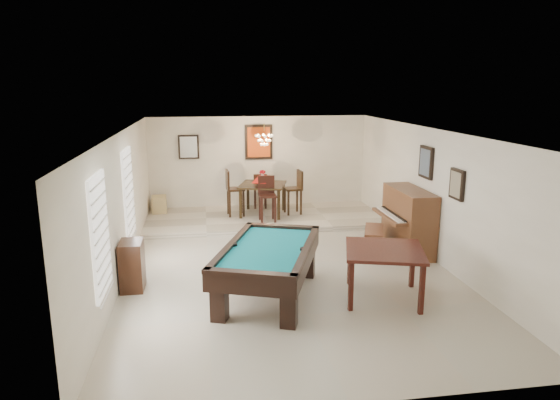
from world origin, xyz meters
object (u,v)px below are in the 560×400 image
object	(u,v)px
upright_piano	(401,221)
dining_chair_west	(236,193)
piano_bench	(374,241)
dining_chair_east	(293,192)
corner_bench	(159,204)
dining_chair_south	(267,199)
flower_vase	(262,174)
square_table	(383,274)
pool_table	(268,272)
dining_table	(263,197)
chandelier	(264,136)
apothecary_chest	(132,265)
dining_chair_north	(260,190)

from	to	relation	value
upright_piano	dining_chair_west	xyz separation A→B (m)	(-3.26, 3.06, 0.05)
piano_bench	dining_chair_east	size ratio (longest dim) A/B	0.83
corner_bench	upright_piano	bearing A→B (deg)	-35.02
piano_bench	dining_chair_south	size ratio (longest dim) A/B	0.85
dining_chair_west	flower_vase	bearing A→B (deg)	-94.44
square_table	dining_chair_west	bearing A→B (deg)	111.39
pool_table	piano_bench	xyz separation A→B (m)	(2.45, 1.83, -0.16)
piano_bench	dining_table	xyz separation A→B (m)	(-1.96, 3.08, 0.32)
dining_table	chandelier	world-z (taller)	chandelier
dining_chair_south	corner_bench	xyz separation A→B (m)	(-2.73, 1.33, -0.34)
pool_table	corner_bench	bearing A→B (deg)	131.62
square_table	pool_table	bearing A→B (deg)	168.87
pool_table	flower_vase	size ratio (longest dim) A/B	9.71
dining_chair_west	dining_chair_east	size ratio (longest dim) A/B	1.05
dining_table	dining_chair_west	distance (m)	0.72
pool_table	dining_chair_east	bearing A→B (deg)	95.10
flower_vase	corner_bench	distance (m)	2.89
piano_bench	dining_chair_west	world-z (taller)	dining_chair_west
apothecary_chest	corner_bench	xyz separation A→B (m)	(0.06, 4.88, -0.09)
apothecary_chest	flower_vase	distance (m)	5.13
dining_table	flower_vase	size ratio (longest dim) A/B	4.32
dining_table	dining_chair_south	distance (m)	0.71
flower_vase	chandelier	bearing A→B (deg)	-84.41
flower_vase	chandelier	world-z (taller)	chandelier
dining_chair_west	chandelier	world-z (taller)	chandelier
dining_chair_south	dining_chair_east	world-z (taller)	dining_chair_east
dining_table	corner_bench	world-z (taller)	dining_table
dining_chair_east	chandelier	world-z (taller)	chandelier
apothecary_chest	dining_chair_east	bearing A→B (deg)	49.87
flower_vase	dining_chair_south	bearing A→B (deg)	-87.06
dining_table	dining_chair_north	size ratio (longest dim) A/B	1.16
flower_vase	dining_chair_north	world-z (taller)	flower_vase
square_table	dining_chair_north	size ratio (longest dim) A/B	1.28
pool_table	dining_chair_north	size ratio (longest dim) A/B	2.61
upright_piano	dining_chair_west	size ratio (longest dim) A/B	1.33
flower_vase	corner_bench	world-z (taller)	flower_vase
flower_vase	dining_chair_south	distance (m)	0.87
corner_bench	dining_chair_east	bearing A→B (deg)	-10.85
piano_bench	corner_bench	xyz separation A→B (m)	(-4.66, 3.70, 0.07)
dining_chair_west	corner_bench	world-z (taller)	dining_chair_west
apothecary_chest	dining_chair_north	xyz separation A→B (m)	(2.77, 4.99, 0.18)
dining_chair_west	corner_bench	size ratio (longest dim) A/B	2.50
square_table	upright_piano	size ratio (longest dim) A/B	0.77
flower_vase	chandelier	distance (m)	1.05
pool_table	square_table	bearing A→B (deg)	8.76
upright_piano	corner_bench	size ratio (longest dim) A/B	3.34
dining_table	flower_vase	world-z (taller)	flower_vase
dining_table	dining_chair_west	xyz separation A→B (m)	(-0.70, -0.00, 0.13)
square_table	flower_vase	bearing A→B (deg)	104.46
dining_table	corner_bench	size ratio (longest dim) A/B	2.34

